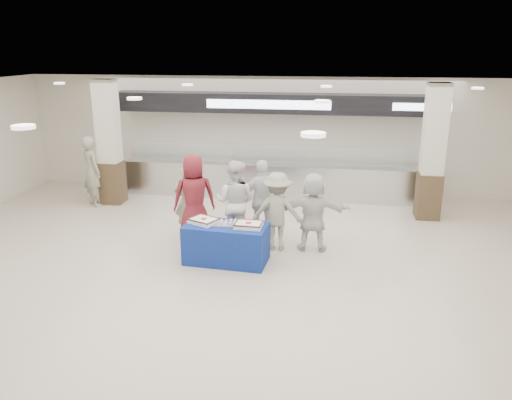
% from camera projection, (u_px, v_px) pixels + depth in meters
% --- Properties ---
extents(ground, '(14.00, 14.00, 0.00)m').
position_uv_depth(ground, '(229.00, 283.00, 8.72)').
color(ground, beige).
rests_on(ground, ground).
extents(serving_line, '(8.70, 0.85, 2.80)m').
position_uv_depth(serving_line, '(269.00, 155.00, 13.48)').
color(serving_line, silver).
rests_on(serving_line, ground).
extents(column_left, '(0.55, 0.55, 3.20)m').
position_uv_depth(column_left, '(109.00, 145.00, 12.83)').
color(column_left, '#3B2B1A').
rests_on(column_left, ground).
extents(column_right, '(0.55, 0.55, 3.20)m').
position_uv_depth(column_right, '(432.00, 156.00, 11.65)').
color(column_right, '#3B2B1A').
rests_on(column_right, ground).
extents(display_table, '(1.61, 0.90, 0.75)m').
position_uv_depth(display_table, '(226.00, 243.00, 9.51)').
color(display_table, navy).
rests_on(display_table, ground).
extents(sheet_cake_left, '(0.62, 0.57, 0.10)m').
position_uv_depth(sheet_cake_left, '(204.00, 220.00, 9.49)').
color(sheet_cake_left, white).
rests_on(sheet_cake_left, display_table).
extents(sheet_cake_right, '(0.51, 0.41, 0.10)m').
position_uv_depth(sheet_cake_right, '(249.00, 224.00, 9.27)').
color(sheet_cake_right, white).
rests_on(sheet_cake_right, display_table).
extents(cupcake_tray, '(0.46, 0.36, 0.07)m').
position_uv_depth(cupcake_tray, '(226.00, 223.00, 9.41)').
color(cupcake_tray, '#B7B7BC').
rests_on(cupcake_tray, display_table).
extents(civilian_maroon, '(1.04, 0.86, 1.83)m').
position_uv_depth(civilian_maroon, '(194.00, 197.00, 10.56)').
color(civilian_maroon, maroon).
rests_on(civilian_maroon, ground).
extents(soldier_a, '(0.65, 0.52, 1.57)m').
position_uv_depth(soldier_a, '(187.00, 201.00, 10.72)').
color(soldier_a, gray).
rests_on(soldier_a, ground).
extents(chef_tall, '(0.95, 0.79, 1.77)m').
position_uv_depth(chef_tall, '(235.00, 202.00, 10.32)').
color(chef_tall, white).
rests_on(chef_tall, ground).
extents(chef_short, '(1.10, 0.73, 1.73)m').
position_uv_depth(chef_short, '(263.00, 200.00, 10.52)').
color(chef_short, white).
rests_on(chef_short, ground).
extents(soldier_b, '(1.04, 0.60, 1.61)m').
position_uv_depth(soldier_b, '(277.00, 211.00, 10.00)').
color(soldier_b, gray).
rests_on(soldier_b, ground).
extents(civilian_white, '(1.52, 0.53, 1.62)m').
position_uv_depth(civilian_white, '(313.00, 212.00, 9.95)').
color(civilian_white, silver).
rests_on(civilian_white, ground).
extents(soldier_bg, '(0.79, 0.76, 1.82)m').
position_uv_depth(soldier_bg, '(92.00, 171.00, 12.77)').
color(soldier_bg, gray).
rests_on(soldier_bg, ground).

